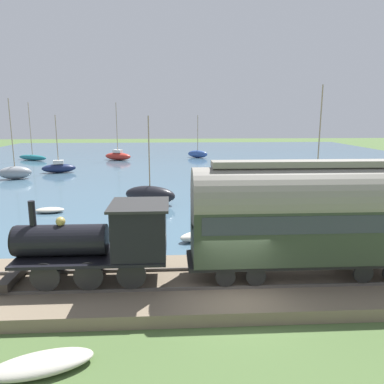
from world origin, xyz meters
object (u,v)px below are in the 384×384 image
(rowboat_near_shore, at_px, (198,236))
(rowboat_mid_harbor, at_px, (50,210))
(sailboat_navy, at_px, (59,168))
(sailboat_gray, at_px, (15,172))
(steam_locomotive, at_px, (107,237))
(rowboat_far_out, at_px, (242,227))
(sailboat_blue, at_px, (198,154))
(sailboat_teal, at_px, (33,157))
(sailboat_black, at_px, (150,195))
(sailboat_yellow, at_px, (315,196))
(passenger_coach, at_px, (305,213))
(beached_dinghy, at_px, (42,364))
(sailboat_red, at_px, (118,156))

(rowboat_near_shore, height_order, rowboat_mid_harbor, rowboat_near_shore)
(sailboat_navy, relative_size, sailboat_gray, 0.80)
(steam_locomotive, height_order, rowboat_far_out, steam_locomotive)
(sailboat_blue, relative_size, sailboat_teal, 0.78)
(rowboat_near_shore, bearing_deg, steam_locomotive, 123.38)
(rowboat_mid_harbor, bearing_deg, rowboat_near_shore, -127.31)
(sailboat_black, distance_m, rowboat_mid_harbor, 7.52)
(sailboat_gray, distance_m, sailboat_black, 20.05)
(steam_locomotive, relative_size, sailboat_black, 0.91)
(steam_locomotive, relative_size, sailboat_yellow, 0.68)
(passenger_coach, xyz_separation_m, sailboat_black, (15.16, 6.93, -2.40))
(passenger_coach, bearing_deg, sailboat_gray, 38.78)
(passenger_coach, relative_size, beached_dinghy, 3.09)
(sailboat_teal, bearing_deg, sailboat_gray, -138.78)
(sailboat_black, xyz_separation_m, beached_dinghy, (-19.76, 1.95, -0.53))
(steam_locomotive, bearing_deg, sailboat_blue, -8.29)
(sailboat_black, relative_size, rowboat_mid_harbor, 3.27)
(passenger_coach, distance_m, rowboat_near_shore, 7.71)
(sailboat_teal, bearing_deg, sailboat_black, -119.52)
(sailboat_yellow, xyz_separation_m, sailboat_gray, (13.04, 28.77, 0.19))
(steam_locomotive, xyz_separation_m, sailboat_yellow, (14.85, -14.11, -1.76))
(sailboat_red, distance_m, sailboat_black, 30.62)
(rowboat_far_out, bearing_deg, sailboat_teal, -19.15)
(rowboat_far_out, distance_m, rowboat_near_shore, 3.40)
(rowboat_mid_harbor, bearing_deg, sailboat_yellow, -88.28)
(sailboat_gray, bearing_deg, sailboat_blue, -61.19)
(sailboat_blue, xyz_separation_m, rowboat_mid_harbor, (-34.85, 13.27, -0.47))
(rowboat_mid_harbor, bearing_deg, sailboat_navy, 10.39)
(sailboat_blue, bearing_deg, rowboat_mid_harbor, -169.76)
(sailboat_teal, height_order, rowboat_far_out, sailboat_teal)
(sailboat_yellow, bearing_deg, sailboat_red, 13.38)
(rowboat_mid_harbor, bearing_deg, steam_locomotive, -157.65)
(sailboat_yellow, bearing_deg, sailboat_navy, 35.39)
(rowboat_far_out, bearing_deg, sailboat_red, -34.89)
(sailboat_navy, height_order, sailboat_gray, sailboat_gray)
(passenger_coach, bearing_deg, rowboat_near_shore, 31.95)
(passenger_coach, bearing_deg, sailboat_yellow, -23.17)
(rowboat_near_shore, bearing_deg, sailboat_navy, 6.54)
(sailboat_navy, height_order, beached_dinghy, sailboat_navy)
(steam_locomotive, height_order, sailboat_blue, sailboat_blue)
(rowboat_near_shore, bearing_deg, sailboat_gray, 17.00)
(sailboat_navy, bearing_deg, sailboat_gray, 129.66)
(passenger_coach, relative_size, rowboat_far_out, 3.89)
(sailboat_yellow, distance_m, beached_dinghy, 24.71)
(sailboat_yellow, bearing_deg, rowboat_far_out, 113.86)
(steam_locomotive, height_order, sailboat_gray, sailboat_gray)
(beached_dinghy, bearing_deg, sailboat_red, 5.34)
(sailboat_navy, bearing_deg, sailboat_teal, 17.86)
(sailboat_gray, xyz_separation_m, rowboat_near_shore, (-21.82, -18.63, -0.48))
(sailboat_black, height_order, rowboat_mid_harbor, sailboat_black)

